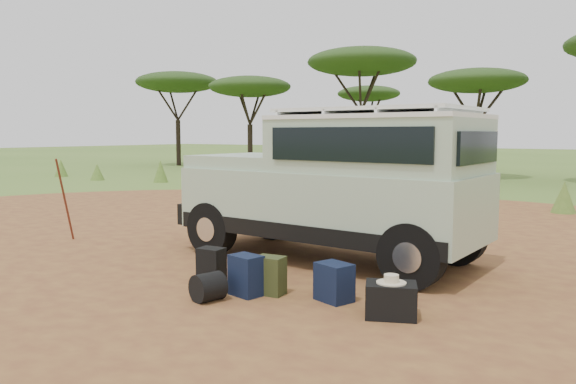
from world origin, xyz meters
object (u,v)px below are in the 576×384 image
Objects in this scene: backpack_navy at (246,276)px; backpack_black at (211,265)px; backpack_olive at (270,276)px; duffel_navy at (334,282)px; walking_staff at (65,200)px; safari_vehicle at (339,189)px; hard_case at (391,300)px.

backpack_black is at bearing 172.82° from backpack_navy.
backpack_olive is 1.04× the size of duffel_navy.
walking_staff is at bearing 165.24° from backpack_olive.
safari_vehicle is 10.25× the size of backpack_olive.
backpack_black is at bearing -157.50° from duffel_navy.
backpack_black is 0.96× the size of backpack_olive.
backpack_navy is 0.94× the size of hard_case.
hard_case is (1.59, 0.03, -0.05)m from backpack_olive.
backpack_olive reaches higher than hard_case.
backpack_olive is 1.59m from hard_case.
walking_staff is at bearing -166.43° from duffel_navy.
backpack_navy is (0.00, -2.32, -0.88)m from safari_vehicle.
backpack_olive is 0.89× the size of hard_case.
backpack_black is at bearing -30.54° from walking_staff.
duffel_navy is at bearing 6.80° from backpack_olive.
safari_vehicle is 9.14× the size of hard_case.
backpack_olive reaches higher than backpack_black.
backpack_navy is at bearing -144.42° from backpack_olive.
backpack_olive is at bearing -147.76° from duffel_navy.
backpack_navy is at bearing -140.20° from duffel_navy.
safari_vehicle reaches higher than backpack_olive.
walking_staff is at bearing -161.34° from safari_vehicle.
hard_case is at bearing 6.08° from duffel_navy.
backpack_navy is at bearing -32.17° from walking_staff.
walking_staff is at bearing -179.14° from backpack_navy.
duffel_navy is (1.01, 0.40, -0.02)m from backpack_navy.
backpack_olive is (0.22, 0.20, -0.01)m from backpack_navy.
duffel_navy is at bearing -1.67° from backpack_black.
backpack_black is 0.84m from backpack_navy.
duffel_navy is (0.79, 0.20, -0.01)m from backpack_olive.
safari_vehicle is 3.11× the size of walking_staff.
duffel_navy is 0.82m from hard_case.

